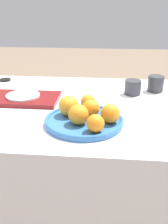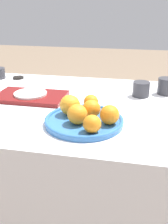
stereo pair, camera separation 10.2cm
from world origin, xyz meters
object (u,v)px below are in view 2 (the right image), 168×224
fruit_platter (84,121)px  side_plate (30,94)px  cup_0 (141,89)px  soy_dish (18,78)px  orange_1 (91,109)px  orange_3 (70,105)px  orange_5 (91,102)px  orange_4 (110,115)px  serving_tray (31,96)px  orange_2 (92,124)px  orange_0 (77,114)px  cup_1 (166,86)px

fruit_platter → side_plate: bearing=143.6°
cup_0 → soy_dish: cup_0 is taller
orange_1 → orange_3: 0.09m
fruit_platter → orange_5: 0.12m
orange_5 → soy_dish: orange_5 is taller
fruit_platter → soy_dish: size_ratio=4.61×
orange_4 → orange_5: bearing=125.3°
side_plate → orange_3: bearing=-37.8°
orange_3 → cup_0: size_ratio=0.98×
orange_3 → orange_4: orange_3 is taller
fruit_platter → serving_tray: size_ratio=0.91×
orange_1 → orange_4: bearing=-31.6°
fruit_platter → orange_4: bearing=-9.5°
serving_tray → cup_0: (0.54, 0.14, 0.03)m
orange_2 → side_plate: bearing=137.7°
orange_4 → side_plate: orange_4 is taller
orange_3 → orange_4: size_ratio=1.12×
orange_4 → side_plate: 0.49m
orange_1 → fruit_platter: bearing=-128.3°
fruit_platter → cup_0: bearing=60.2°
orange_3 → orange_0: bearing=-58.3°
fruit_platter → soy_dish: bearing=133.6°
fruit_platter → serving_tray: 0.40m
soy_dish → orange_5: bearing=-39.4°
orange_5 → cup_0: orange_5 is taller
orange_4 → orange_0: bearing=-169.1°
orange_2 → orange_3: orange_3 is taller
soy_dish → side_plate: bearing=-56.5°
orange_1 → side_plate: size_ratio=0.44×
fruit_platter → cup_1: cup_1 is taller
orange_1 → cup_0: (0.19, 0.35, -0.02)m
fruit_platter → orange_4: 0.11m
orange_1 → orange_2: 0.13m
orange_5 → orange_0: bearing=-98.7°
orange_1 → side_plate: orange_1 is taller
orange_0 → side_plate: orange_0 is taller
orange_5 → cup_1: cup_1 is taller
orange_4 → serving_tray: (-0.42, 0.25, -0.04)m
orange_3 → side_plate: bearing=142.2°
orange_1 → orange_4: orange_4 is taller
side_plate → cup_1: cup_1 is taller
cup_1 → soy_dish: cup_1 is taller
orange_3 → cup_0: 0.44m
cup_0 → cup_1: (0.13, 0.06, 0.00)m
serving_tray → cup_1: bearing=17.2°
cup_0 → soy_dish: size_ratio=1.25×
orange_2 → orange_5: bearing=101.1°
orange_2 → orange_5: (-0.04, 0.22, -0.00)m
orange_0 → cup_1: 0.60m
orange_5 → side_plate: orange_5 is taller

